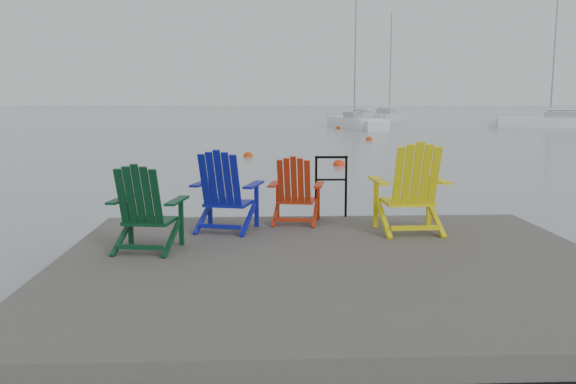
{
  "coord_description": "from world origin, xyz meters",
  "views": [
    {
      "loc": [
        -0.77,
        -6.34,
        2.22
      ],
      "look_at": [
        -0.38,
        2.59,
        0.85
      ],
      "focal_mm": 38.0,
      "sensor_mm": 36.0,
      "label": 1
    }
  ],
  "objects_px": {
    "sailboat_near": "(356,123)",
    "buoy_c": "(369,140)",
    "sailboat_mid": "(388,118)",
    "chair_blue": "(225,191)",
    "chair_green": "(145,208)",
    "buoy_b": "(248,157)",
    "handrail": "(331,180)",
    "chair_yellow": "(411,188)",
    "sailboat_far": "(556,123)",
    "buoy_d": "(338,129)",
    "buoy_a": "(339,165)",
    "chair_red": "(295,190)"
  },
  "relations": [
    {
      "from": "chair_green",
      "to": "sailboat_near",
      "type": "bearing_deg",
      "value": 87.23
    },
    {
      "from": "sailboat_far",
      "to": "chair_green",
      "type": "bearing_deg",
      "value": 171.5
    },
    {
      "from": "handrail",
      "to": "buoy_c",
      "type": "distance_m",
      "value": 24.76
    },
    {
      "from": "chair_green",
      "to": "chair_blue",
      "type": "relative_size",
      "value": 0.94
    },
    {
      "from": "chair_blue",
      "to": "buoy_a",
      "type": "height_order",
      "value": "chair_blue"
    },
    {
      "from": "sailboat_mid",
      "to": "buoy_c",
      "type": "bearing_deg",
      "value": -74.25
    },
    {
      "from": "buoy_c",
      "to": "buoy_a",
      "type": "bearing_deg",
      "value": -104.52
    },
    {
      "from": "chair_red",
      "to": "chair_yellow",
      "type": "height_order",
      "value": "chair_yellow"
    },
    {
      "from": "chair_green",
      "to": "buoy_d",
      "type": "xyz_separation_m",
      "value": [
        7.18,
        39.5,
        -1.0
      ]
    },
    {
      "from": "buoy_b",
      "to": "buoy_d",
      "type": "height_order",
      "value": "buoy_d"
    },
    {
      "from": "buoy_a",
      "to": "buoy_b",
      "type": "xyz_separation_m",
      "value": [
        -3.13,
        3.35,
        0.0
      ]
    },
    {
      "from": "chair_yellow",
      "to": "sailboat_mid",
      "type": "xyz_separation_m",
      "value": [
        10.92,
        53.72,
        -0.73
      ]
    },
    {
      "from": "sailboat_near",
      "to": "sailboat_mid",
      "type": "bearing_deg",
      "value": 58.92
    },
    {
      "from": "buoy_b",
      "to": "sailboat_near",
      "type": "bearing_deg",
      "value": 71.39
    },
    {
      "from": "chair_blue",
      "to": "buoy_a",
      "type": "xyz_separation_m",
      "value": [
        3.1,
        12.48,
        -1.03
      ]
    },
    {
      "from": "chair_blue",
      "to": "sailboat_mid",
      "type": "height_order",
      "value": "sailboat_mid"
    },
    {
      "from": "buoy_b",
      "to": "sailboat_far",
      "type": "bearing_deg",
      "value": 44.6
    },
    {
      "from": "buoy_a",
      "to": "buoy_b",
      "type": "bearing_deg",
      "value": 133.14
    },
    {
      "from": "chair_blue",
      "to": "sailboat_near",
      "type": "bearing_deg",
      "value": 93.23
    },
    {
      "from": "sailboat_mid",
      "to": "sailboat_far",
      "type": "relative_size",
      "value": 0.93
    },
    {
      "from": "chair_red",
      "to": "chair_green",
      "type": "bearing_deg",
      "value": -130.48
    },
    {
      "from": "sailboat_far",
      "to": "sailboat_near",
      "type": "bearing_deg",
      "value": 112.76
    },
    {
      "from": "chair_yellow",
      "to": "handrail",
      "type": "bearing_deg",
      "value": 127.04
    },
    {
      "from": "chair_green",
      "to": "buoy_b",
      "type": "relative_size",
      "value": 2.65
    },
    {
      "from": "chair_blue",
      "to": "sailboat_mid",
      "type": "distance_m",
      "value": 55.14
    },
    {
      "from": "sailboat_mid",
      "to": "chair_blue",
      "type": "bearing_deg",
      "value": -74.49
    },
    {
      "from": "sailboat_near",
      "to": "buoy_c",
      "type": "bearing_deg",
      "value": -106.06
    },
    {
      "from": "handrail",
      "to": "sailboat_near",
      "type": "xyz_separation_m",
      "value": [
        6.36,
        38.33,
        -0.69
      ]
    },
    {
      "from": "chair_green",
      "to": "sailboat_mid",
      "type": "xyz_separation_m",
      "value": [
        14.15,
        54.55,
        -0.65
      ]
    },
    {
      "from": "chair_blue",
      "to": "buoy_b",
      "type": "height_order",
      "value": "chair_blue"
    },
    {
      "from": "chair_red",
      "to": "buoy_d",
      "type": "height_order",
      "value": "chair_red"
    },
    {
      "from": "sailboat_near",
      "to": "buoy_c",
      "type": "xyz_separation_m",
      "value": [
        -1.46,
        -14.07,
        -0.36
      ]
    },
    {
      "from": "chair_yellow",
      "to": "buoy_b",
      "type": "distance_m",
      "value": 16.26
    },
    {
      "from": "buoy_a",
      "to": "buoy_c",
      "type": "bearing_deg",
      "value": 75.48
    },
    {
      "from": "buoy_b",
      "to": "buoy_c",
      "type": "relative_size",
      "value": 0.95
    },
    {
      "from": "chair_yellow",
      "to": "buoy_d",
      "type": "height_order",
      "value": "chair_yellow"
    },
    {
      "from": "chair_green",
      "to": "buoy_a",
      "type": "distance_m",
      "value": 14.12
    },
    {
      "from": "sailboat_far",
      "to": "buoy_d",
      "type": "xyz_separation_m",
      "value": [
        -17.33,
        -0.75,
        -0.36
      ]
    },
    {
      "from": "buoy_c",
      "to": "chair_green",
      "type": "bearing_deg",
      "value": -105.41
    },
    {
      "from": "sailboat_near",
      "to": "buoy_d",
      "type": "relative_size",
      "value": 30.36
    },
    {
      "from": "chair_yellow",
      "to": "buoy_a",
      "type": "relative_size",
      "value": 2.86
    },
    {
      "from": "handrail",
      "to": "chair_red",
      "type": "height_order",
      "value": "chair_red"
    },
    {
      "from": "chair_green",
      "to": "sailboat_far",
      "type": "distance_m",
      "value": 47.13
    },
    {
      "from": "buoy_d",
      "to": "sailboat_far",
      "type": "bearing_deg",
      "value": 2.48
    },
    {
      "from": "handrail",
      "to": "buoy_b",
      "type": "bearing_deg",
      "value": 95.85
    },
    {
      "from": "handrail",
      "to": "buoy_d",
      "type": "bearing_deg",
      "value": 82.65
    },
    {
      "from": "handrail",
      "to": "buoy_c",
      "type": "bearing_deg",
      "value": 78.6
    },
    {
      "from": "sailboat_near",
      "to": "chair_yellow",
      "type": "bearing_deg",
      "value": -107.99
    },
    {
      "from": "sailboat_mid",
      "to": "buoy_c",
      "type": "relative_size",
      "value": 27.73
    },
    {
      "from": "sailboat_far",
      "to": "buoy_b",
      "type": "distance_m",
      "value": 33.3
    }
  ]
}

